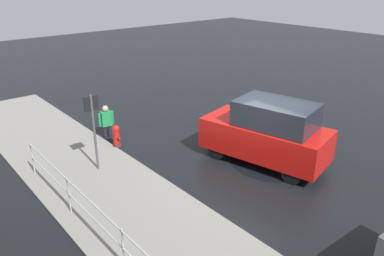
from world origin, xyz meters
TOP-DOWN VIEW (x-y plane):
  - ground_plane at (0.00, 0.00)m, footprint 60.00×60.00m
  - kerb_strip at (0.00, 4.20)m, footprint 24.00×3.20m
  - moving_hatchback at (0.03, -0.53)m, footprint 4.17×2.50m
  - fire_hydrant at (4.13, 2.51)m, footprint 0.42×0.31m
  - pedestrian at (5.09, 2.35)m, footprint 0.30×0.56m
  - metal_railing at (-1.19, 5.39)m, footprint 10.42×0.04m
  - sign_post at (3.06, 3.79)m, footprint 0.07×0.44m
  - puddle_patch at (-0.09, -0.75)m, footprint 2.73×2.73m

SIDE VIEW (x-z plane):
  - ground_plane at x=0.00m, z-range 0.00..0.00m
  - puddle_patch at x=-0.09m, z-range 0.00..0.01m
  - kerb_strip at x=0.00m, z-range 0.00..0.04m
  - fire_hydrant at x=4.13m, z-range 0.00..0.80m
  - pedestrian at x=5.09m, z-range 0.07..1.29m
  - metal_railing at x=-1.19m, z-range 0.21..1.26m
  - moving_hatchback at x=0.03m, z-range 0.00..2.06m
  - sign_post at x=3.06m, z-range 0.38..2.78m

